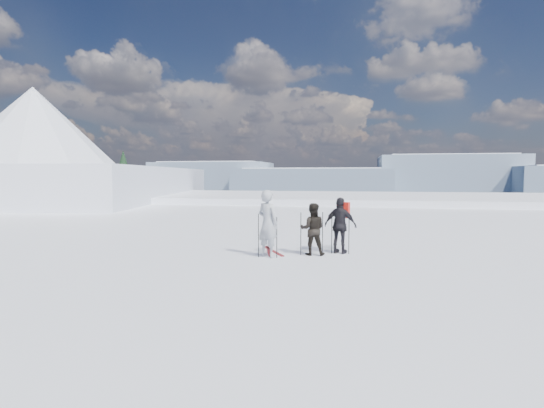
{
  "coord_description": "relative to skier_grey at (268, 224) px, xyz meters",
  "views": [
    {
      "loc": [
        0.75,
        -8.91,
        2.35
      ],
      "look_at": [
        -1.5,
        3.0,
        1.5
      ],
      "focal_mm": 28.0,
      "sensor_mm": 36.0,
      "label": 1
    }
  ],
  "objects": [
    {
      "name": "far_mountain_range",
      "position": [
        31.19,
        451.98,
        -8.15
      ],
      "size": [
        770.0,
        110.0,
        53.0
      ],
      "color": "slate",
      "rests_on": "ground"
    },
    {
      "name": "lake_basin",
      "position": [
        1.59,
        27.19,
        -7.46
      ],
      "size": [
        820.0,
        820.0,
        71.62
      ],
      "color": "white",
      "rests_on": "ground"
    },
    {
      "name": "skis_loose",
      "position": [
        -0.06,
        0.84,
        -0.94
      ],
      "size": [
        0.91,
        1.67,
        0.03
      ],
      "color": "black",
      "rests_on": "ground"
    },
    {
      "name": "skier_dark",
      "position": [
        1.22,
        0.52,
        -0.2
      ],
      "size": [
        0.78,
        0.63,
        1.52
      ],
      "primitive_type": "imported",
      "rotation": [
        0.0,
        0.0,
        3.22
      ],
      "color": "black",
      "rests_on": "ground"
    },
    {
      "name": "ski_poles",
      "position": [
        1.08,
        0.42,
        -0.34
      ],
      "size": [
        2.54,
        1.01,
        1.27
      ],
      "color": "black",
      "rests_on": "ground"
    },
    {
      "name": "skier_grey",
      "position": [
        0.0,
        0.0,
        0.0
      ],
      "size": [
        0.83,
        0.76,
        1.91
      ],
      "primitive_type": "imported",
      "rotation": [
        0.0,
        0.0,
        2.59
      ],
      "color": "#999EA7",
      "rests_on": "ground"
    },
    {
      "name": "near_ridge",
      "position": [
        -24.97,
        26.53,
        -4.44
      ],
      "size": [
        31.37,
        35.68,
        25.62
      ],
      "color": "white",
      "rests_on": "ground"
    },
    {
      "name": "backpack",
      "position": [
        2.09,
        1.15,
        0.95
      ],
      "size": [
        0.4,
        0.3,
        0.47
      ],
      "primitive_type": "cube",
      "rotation": [
        0.0,
        0.0,
        2.83
      ],
      "color": "red",
      "rests_on": "skier_pack"
    },
    {
      "name": "skier_pack",
      "position": [
        2.01,
        0.91,
        -0.12
      ],
      "size": [
        1.06,
        0.68,
        1.67
      ],
      "primitive_type": "imported",
      "rotation": [
        0.0,
        0.0,
        2.83
      ],
      "color": "black",
      "rests_on": "ground"
    }
  ]
}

